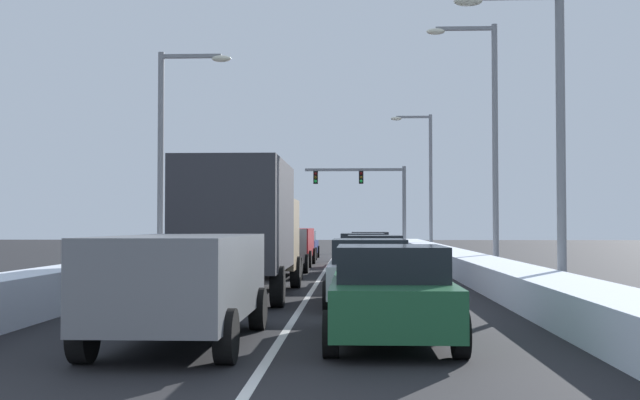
# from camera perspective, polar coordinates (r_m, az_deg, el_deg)

# --- Properties ---
(ground_plane) EXTENTS (136.53, 136.53, 0.00)m
(ground_plane) POSITION_cam_1_polar(r_m,az_deg,el_deg) (26.96, -0.01, -5.72)
(ground_plane) COLOR black
(lane_stripe_between_right_lane_and_center_lane) EXTENTS (0.14, 57.76, 0.01)m
(lane_stripe_between_right_lane_and_center_lane) POSITION_cam_1_polar(r_m,az_deg,el_deg) (32.20, 0.40, -5.08)
(lane_stripe_between_right_lane_and_center_lane) COLOR silver
(lane_stripe_between_right_lane_and_center_lane) RESTS_ON ground
(snow_bank_right_shoulder) EXTENTS (1.54, 57.76, 0.75)m
(snow_bank_right_shoulder) POSITION_cam_1_polar(r_m,az_deg,el_deg) (32.42, 9.84, -4.38)
(snow_bank_right_shoulder) COLOR silver
(snow_bank_right_shoulder) RESTS_ON ground
(snow_bank_left_shoulder) EXTENTS (1.21, 57.76, 0.88)m
(snow_bank_left_shoulder) POSITION_cam_1_polar(r_m,az_deg,el_deg) (32.80, -8.91, -4.23)
(snow_bank_left_shoulder) COLOR silver
(snow_bank_left_shoulder) RESTS_ON ground
(sedan_green_right_lane_nearest) EXTENTS (2.00, 4.50, 1.51)m
(sedan_green_right_lane_nearest) POSITION_cam_1_polar(r_m,az_deg,el_deg) (12.42, 5.14, -6.76)
(sedan_green_right_lane_nearest) COLOR #1E5633
(sedan_green_right_lane_nearest) RESTS_ON ground
(sedan_silver_right_lane_second) EXTENTS (2.00, 4.50, 1.51)m
(sedan_silver_right_lane_second) POSITION_cam_1_polar(r_m,az_deg,el_deg) (18.03, 3.59, -5.22)
(sedan_silver_right_lane_second) COLOR #B7BABF
(sedan_silver_right_lane_second) RESTS_ON ground
(sedan_charcoal_right_lane_third) EXTENTS (2.00, 4.50, 1.51)m
(sedan_charcoal_right_lane_third) POSITION_cam_1_polar(r_m,az_deg,el_deg) (24.39, 3.98, -4.33)
(sedan_charcoal_right_lane_third) COLOR #38383D
(sedan_charcoal_right_lane_third) RESTS_ON ground
(sedan_white_right_lane_fourth) EXTENTS (2.00, 4.50, 1.51)m
(sedan_white_right_lane_fourth) POSITION_cam_1_polar(r_m,az_deg,el_deg) (30.03, 3.11, -3.86)
(sedan_white_right_lane_fourth) COLOR silver
(sedan_white_right_lane_fourth) RESTS_ON ground
(sedan_maroon_right_lane_fifth) EXTENTS (2.00, 4.50, 1.51)m
(sedan_maroon_right_lane_fifth) POSITION_cam_1_polar(r_m,az_deg,el_deg) (35.81, 3.64, -3.53)
(sedan_maroon_right_lane_fifth) COLOR maroon
(sedan_maroon_right_lane_fifth) RESTS_ON ground
(suv_gray_center_lane_nearest) EXTENTS (2.16, 4.90, 1.67)m
(suv_gray_center_lane_nearest) POSITION_cam_1_polar(r_m,az_deg,el_deg) (12.28, -9.96, -5.62)
(suv_gray_center_lane_nearest) COLOR slate
(suv_gray_center_lane_nearest) RESTS_ON ground
(box_truck_center_lane_second) EXTENTS (2.53, 7.20, 3.36)m
(box_truck_center_lane_second) POSITION_cam_1_polar(r_m,az_deg,el_deg) (20.01, -5.63, -1.62)
(box_truck_center_lane_second) COLOR #937F60
(box_truck_center_lane_second) RESTS_ON ground
(suv_black_center_lane_third) EXTENTS (2.16, 4.90, 1.67)m
(suv_black_center_lane_third) POSITION_cam_1_polar(r_m,az_deg,el_deg) (28.05, -3.27, -3.49)
(suv_black_center_lane_third) COLOR black
(suv_black_center_lane_third) RESTS_ON ground
(suv_red_center_lane_fourth) EXTENTS (2.16, 4.90, 1.67)m
(suv_red_center_lane_fourth) POSITION_cam_1_polar(r_m,az_deg,el_deg) (35.18, -2.23, -3.15)
(suv_red_center_lane_fourth) COLOR maroon
(suv_red_center_lane_fourth) RESTS_ON ground
(sedan_navy_center_lane_fifth) EXTENTS (2.00, 4.50, 1.51)m
(sedan_navy_center_lane_fifth) POSITION_cam_1_polar(r_m,az_deg,el_deg) (42.22, -1.49, -3.27)
(sedan_navy_center_lane_fifth) COLOR navy
(sedan_navy_center_lane_fifth) RESTS_ON ground
(traffic_light_gantry) EXTENTS (7.54, 0.47, 6.20)m
(traffic_light_gantry) POSITION_cam_1_polar(r_m,az_deg,el_deg) (58.44, 3.87, 0.80)
(traffic_light_gantry) COLOR slate
(traffic_light_gantry) RESTS_ON ground
(street_lamp_right_near) EXTENTS (2.66, 0.36, 7.52)m
(street_lamp_right_near) POSITION_cam_1_polar(r_m,az_deg,el_deg) (19.73, 16.02, 6.16)
(street_lamp_right_near) COLOR gray
(street_lamp_right_near) RESTS_ON ground
(street_lamp_right_mid) EXTENTS (2.66, 0.36, 9.39)m
(street_lamp_right_mid) POSITION_cam_1_polar(r_m,az_deg,el_deg) (30.14, 12.02, 5.26)
(street_lamp_right_mid) COLOR gray
(street_lamp_right_mid) RESTS_ON ground
(street_lamp_right_far) EXTENTS (2.66, 0.36, 8.94)m
(street_lamp_right_far) POSITION_cam_1_polar(r_m,az_deg,el_deg) (50.83, 7.68, 2.10)
(street_lamp_right_far) COLOR gray
(street_lamp_right_far) RESTS_ON ground
(street_lamp_left_mid) EXTENTS (2.66, 0.36, 8.11)m
(street_lamp_left_mid) POSITION_cam_1_polar(r_m,az_deg,el_deg) (28.94, -10.82, 4.21)
(street_lamp_left_mid) COLOR gray
(street_lamp_left_mid) RESTS_ON ground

